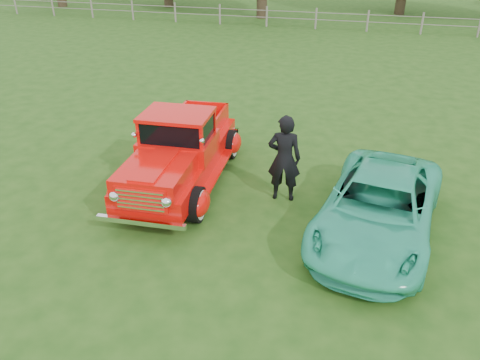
# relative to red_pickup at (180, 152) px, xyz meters

# --- Properties ---
(ground) EXTENTS (140.00, 140.00, 0.00)m
(ground) POSITION_rel_red_pickup_xyz_m (0.64, -1.91, -0.80)
(ground) COLOR #1F4A13
(ground) RESTS_ON ground
(distant_hills) EXTENTS (116.00, 60.00, 18.00)m
(distant_hills) POSITION_rel_red_pickup_xyz_m (-3.44, 57.55, -5.34)
(distant_hills) COLOR #295820
(distant_hills) RESTS_ON ground
(fence_line) EXTENTS (48.00, 0.12, 1.20)m
(fence_line) POSITION_rel_red_pickup_xyz_m (0.64, 20.09, -0.19)
(fence_line) COLOR gray
(fence_line) RESTS_ON ground
(red_pickup) EXTENTS (2.43, 5.07, 1.78)m
(red_pickup) POSITION_rel_red_pickup_xyz_m (0.00, 0.00, 0.00)
(red_pickup) COLOR black
(red_pickup) RESTS_ON ground
(teal_sedan) EXTENTS (2.75, 4.75, 1.24)m
(teal_sedan) POSITION_rel_red_pickup_xyz_m (4.50, -1.02, -0.17)
(teal_sedan) COLOR #2FBC94
(teal_sedan) RESTS_ON ground
(man) EXTENTS (0.77, 0.55, 1.98)m
(man) POSITION_rel_red_pickup_xyz_m (2.46, -0.10, 0.19)
(man) COLOR black
(man) RESTS_ON ground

